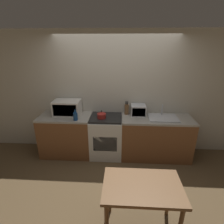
# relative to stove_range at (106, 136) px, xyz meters

# --- Properties ---
(ground_plane) EXTENTS (16.00, 16.00, 0.00)m
(ground_plane) POSITION_rel_stove_range_xyz_m (0.18, -0.76, -0.45)
(ground_plane) COLOR brown
(wall_back) EXTENTS (10.00, 0.06, 2.60)m
(wall_back) POSITION_rel_stove_range_xyz_m (0.18, 0.34, 0.85)
(wall_back) COLOR beige
(wall_back) RESTS_ON ground_plane
(counter_left_run) EXTENTS (1.08, 0.62, 0.90)m
(counter_left_run) POSITION_rel_stove_range_xyz_m (-0.87, 0.00, 0.00)
(counter_left_run) COLOR brown
(counter_left_run) RESTS_ON ground_plane
(counter_right_run) EXTENTS (1.44, 0.62, 0.90)m
(counter_right_run) POSITION_rel_stove_range_xyz_m (1.06, 0.00, 0.00)
(counter_right_run) COLOR brown
(counter_right_run) RESTS_ON ground_plane
(stove_range) EXTENTS (0.67, 0.62, 0.90)m
(stove_range) POSITION_rel_stove_range_xyz_m (0.00, 0.00, 0.00)
(stove_range) COLOR silver
(stove_range) RESTS_ON ground_plane
(kettle) EXTENTS (0.18, 0.18, 0.16)m
(kettle) POSITION_rel_stove_range_xyz_m (-0.09, -0.05, 0.52)
(kettle) COLOR maroon
(kettle) RESTS_ON stove_range
(microwave) EXTENTS (0.55, 0.38, 0.31)m
(microwave) POSITION_rel_stove_range_xyz_m (-0.84, 0.10, 0.61)
(microwave) COLOR silver
(microwave) RESTS_ON counter_left_run
(bottle) EXTENTS (0.09, 0.09, 0.22)m
(bottle) POSITION_rel_stove_range_xyz_m (-0.59, -0.20, 0.54)
(bottle) COLOR navy
(bottle) RESTS_ON counter_left_run
(knife_block) EXTENTS (0.08, 0.09, 0.28)m
(knife_block) POSITION_rel_stove_range_xyz_m (0.43, 0.20, 0.56)
(knife_block) COLOR brown
(knife_block) RESTS_ON counter_right_run
(toaster_oven) EXTENTS (0.31, 0.28, 0.22)m
(toaster_oven) POSITION_rel_stove_range_xyz_m (0.67, 0.15, 0.56)
(toaster_oven) COLOR silver
(toaster_oven) RESTS_ON counter_right_run
(sink_basin) EXTENTS (0.59, 0.44, 0.24)m
(sink_basin) POSITION_rel_stove_range_xyz_m (1.17, 0.01, 0.47)
(sink_basin) COLOR silver
(sink_basin) RESTS_ON counter_right_run
(dining_table) EXTENTS (0.95, 0.60, 0.74)m
(dining_table) POSITION_rel_stove_range_xyz_m (0.59, -1.69, 0.19)
(dining_table) COLOR brown
(dining_table) RESTS_ON ground_plane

